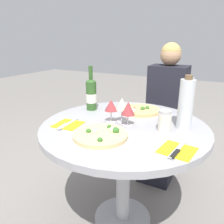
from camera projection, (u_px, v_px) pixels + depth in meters
name	position (u px, v px, depth m)	size (l,w,h in m)	color
ground_plane	(122.00, 219.00, 1.53)	(12.00, 12.00, 0.00)	gray
dining_table	(124.00, 142.00, 1.34)	(0.99, 0.99, 0.71)	#B2B2B7
chair_behind_diner	(167.00, 124.00, 2.08)	(0.37, 0.37, 0.87)	silver
seated_diner	(163.00, 119.00, 1.93)	(0.32, 0.46, 1.17)	black
pizza_large	(101.00, 135.00, 1.14)	(0.29, 0.29, 0.05)	#E5C17F
pizza_small_far	(140.00, 110.00, 1.53)	(0.27, 0.27, 0.05)	#DBB26B
wine_bottle	(91.00, 94.00, 1.55)	(0.08, 0.08, 0.31)	#2D5623
tall_carafe	(186.00, 104.00, 1.21)	(0.08, 0.08, 0.30)	silver
sugar_shaker	(165.00, 121.00, 1.20)	(0.07, 0.07, 0.12)	silver
wine_glass_front_left	(111.00, 106.00, 1.31)	(0.08, 0.08, 0.14)	silver
wine_glass_center	(122.00, 104.00, 1.31)	(0.08, 0.08, 0.15)	silver
wine_glass_front_right	(128.00, 109.00, 1.26)	(0.08, 0.08, 0.14)	silver
place_setting_left	(68.00, 124.00, 1.30)	(0.16, 0.19, 0.01)	gold
place_setting_right	(177.00, 150.00, 0.99)	(0.17, 0.19, 0.01)	gold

